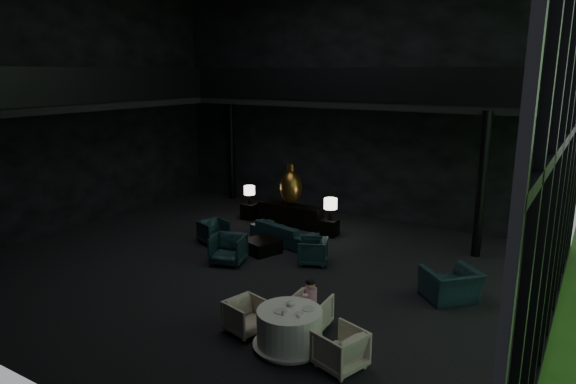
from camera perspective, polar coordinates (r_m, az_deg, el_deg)
The scene contains 34 objects.
floor at distance 13.55m, azimuth -4.20°, elevation -8.36°, with size 14.00×12.00×0.02m, color black.
wall_back at distance 17.83m, azimuth 7.11°, elevation 10.00°, with size 14.00×0.04×8.00m, color black.
wall_front at distance 8.59m, azimuth -28.93°, elevation 5.00°, with size 14.00×0.04×8.00m, color black.
wall_left at distance 17.69m, azimuth -23.39°, elevation 9.01°, with size 0.04×12.00×8.00m, color black.
curtain_wall at distance 10.23m, azimuth 28.98°, elevation 6.07°, with size 0.20×12.00×8.00m, color black, non-canonical shape.
mezzanine_left at distance 16.89m, azimuth -21.40°, elevation 9.03°, with size 2.00×12.00×0.25m, color black.
mezzanine_back at distance 16.51m, azimuth 8.83°, elevation 9.69°, with size 12.00×2.00×0.25m, color black.
railing_left at distance 16.08m, azimuth -19.39°, elevation 11.16°, with size 0.06×12.00×1.00m, color black.
railing_back at distance 15.57m, azimuth 7.43°, elevation 11.74°, with size 12.00×0.06×1.00m, color black.
column_nw at distance 20.39m, azimuth -6.32°, elevation 4.77°, with size 0.24×0.24×4.00m, color black.
column_ne at distance 14.72m, azimuth 20.70°, elevation 0.69°, with size 0.24×0.24×4.00m, color black.
console at distance 16.92m, azimuth 0.25°, elevation -2.60°, with size 2.26×0.51×0.72m, color black.
bronze_urn at distance 16.72m, azimuth 0.32°, elevation 0.52°, with size 0.73×0.73×1.35m.
side_table_left at distance 17.77m, azimuth -4.24°, elevation -2.14°, with size 0.50×0.50×0.55m, color black.
table_lamp_left at distance 17.58m, azimuth -4.31°, elevation 0.11°, with size 0.37×0.37×0.62m.
side_table_right at distance 16.00m, azimuth 4.69°, elevation -3.98°, with size 0.46×0.46×0.51m, color black.
table_lamp_right at distance 15.80m, azimuth 4.75°, elevation -1.40°, with size 0.41×0.41×0.68m.
sofa at distance 15.25m, azimuth -0.49°, elevation -4.12°, with size 2.19×0.64×0.86m, color #10242D.
lounge_armchair_west at distance 15.40m, azimuth -8.27°, elevation -4.29°, with size 0.73×0.68×0.75m, color black.
lounge_armchair_east at distance 13.66m, azimuth 2.76°, elevation -6.50°, with size 0.72×0.67×0.74m, color black.
lounge_armchair_south at distance 13.72m, azimuth -6.66°, elevation -6.02°, with size 0.92×0.86×0.95m, color black.
window_armchair at distance 12.07m, azimuth 17.66°, elevation -9.16°, with size 1.17×0.76×1.03m, color black.
coffee_table at distance 14.54m, azimuth -2.92°, elevation -6.02°, with size 0.85×0.85×0.38m, color black.
dining_table at distance 9.77m, azimuth 0.17°, elevation -15.23°, with size 1.37×1.37×0.75m.
dining_chair_north at distance 10.46m, azimuth 2.52°, elevation -13.04°, with size 0.69×0.64×0.71m, color beige.
dining_chair_east at distance 9.21m, azimuth 5.80°, elevation -16.78°, with size 0.75×0.70×0.77m, color #B9A48E.
dining_chair_west at distance 10.33m, azimuth -4.65°, elevation -13.54°, with size 0.66×0.62×0.68m, color #B8AF9F.
child at distance 10.31m, azimuth 2.49°, elevation -11.13°, with size 0.26×0.26×0.57m.
plate_a at distance 9.53m, azimuth -0.80°, elevation -13.09°, with size 0.26×0.26×0.02m, color white.
plate_b at distance 9.62m, azimuth 2.27°, elevation -12.85°, with size 0.25×0.25×0.02m, color white.
saucer at distance 9.45m, azimuth 1.27°, elevation -13.33°, with size 0.16×0.16×0.01m, color white.
coffee_cup at distance 9.33m, azimuth 1.19°, elevation -13.49°, with size 0.08×0.08×0.06m, color white.
cereal_bowl at distance 9.73m, azimuth 0.29°, elevation -12.28°, with size 0.17×0.17×0.08m, color white.
cream_pot at distance 9.39m, azimuth -0.59°, elevation -13.33°, with size 0.06×0.06×0.07m, color #99999E.
Camera 1 is at (7.45, -10.17, 4.99)m, focal length 32.00 mm.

